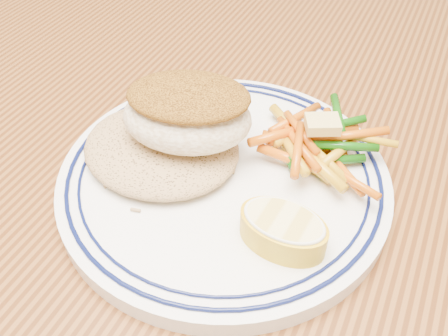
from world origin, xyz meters
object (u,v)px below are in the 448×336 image
at_px(rice_pilaf, 161,145).
at_px(vegetable_pile, 315,144).
at_px(plate, 224,178).
at_px(fish_fillet, 187,112).
at_px(lemon_wedge, 283,229).
at_px(dining_table, 253,295).

bearing_deg(rice_pilaf, vegetable_pile, 25.11).
bearing_deg(plate, vegetable_pile, 39.92).
distance_m(fish_fillet, vegetable_pile, 0.10).
xyz_separation_m(plate, lemon_wedge, (0.06, -0.04, 0.02)).
bearing_deg(vegetable_pile, lemon_wedge, -85.35).
height_order(dining_table, vegetable_pile, vegetable_pile).
bearing_deg(rice_pilaf, dining_table, -10.90).
bearing_deg(lemon_wedge, rice_pilaf, 161.36).
xyz_separation_m(dining_table, lemon_wedge, (0.02, -0.02, 0.12)).
height_order(fish_fillet, lemon_wedge, fish_fillet).
height_order(plate, rice_pilaf, rice_pilaf).
distance_m(vegetable_pile, lemon_wedge, 0.09).
bearing_deg(plate, rice_pilaf, -175.66).
height_order(plate, lemon_wedge, lemon_wedge).
bearing_deg(dining_table, plate, 150.67).
relative_size(plate, fish_fillet, 2.24).
bearing_deg(dining_table, fish_fillet, 158.06).
bearing_deg(lemon_wedge, vegetable_pile, 94.65).
relative_size(dining_table, plate, 6.07).
relative_size(plate, lemon_wedge, 4.04).
relative_size(plate, vegetable_pile, 2.30).
bearing_deg(vegetable_pile, plate, -140.08).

